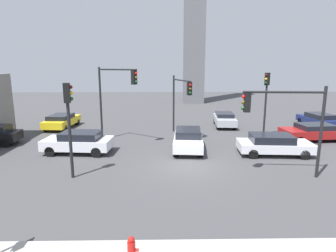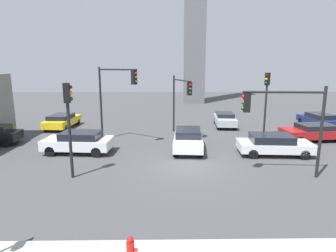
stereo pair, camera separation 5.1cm
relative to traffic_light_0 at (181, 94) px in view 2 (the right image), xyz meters
name	(u,v)px [view 2 (the right image)]	position (x,y,z in m)	size (l,w,h in m)	color
ground_plane	(188,166)	(-0.03, -7.53, -3.60)	(100.45, 100.45, 0.00)	#424244
traffic_light_0	(181,94)	(0.00, 0.00, 0.00)	(1.34, 4.07, 5.07)	black
traffic_light_1	(266,93)	(6.91, -0.61, 0.12)	(0.47, 0.47, 5.35)	black
traffic_light_2	(69,113)	(-6.34, -9.19, -0.09)	(0.48, 0.38, 5.03)	black
traffic_light_3	(116,89)	(-5.08, -1.96, 0.58)	(3.24, 2.29, 5.81)	black
traffic_light_4	(284,113)	(4.77, -9.21, -0.12)	(4.25, 0.57, 4.88)	black
fire_hydrant	(130,249)	(-2.45, -16.15, -3.08)	(0.34, 0.24, 0.78)	red
car_0	(62,121)	(-11.24, 3.40, -2.88)	(2.36, 4.85, 1.34)	yellow
car_1	(188,139)	(0.27, -4.20, -2.81)	(2.33, 4.47, 1.50)	silver
car_2	(313,132)	(10.55, -1.62, -2.88)	(4.94, 2.61, 1.33)	maroon
car_4	(79,142)	(-7.29, -4.72, -2.81)	(4.72, 2.43, 1.48)	silver
car_5	(225,119)	(4.61, 3.97, -2.87)	(2.22, 4.44, 1.34)	#ADB2B7
car_6	(319,120)	(13.86, 3.68, -2.89)	(2.52, 4.67, 1.33)	navy
car_7	(274,144)	(5.93, -5.36, -2.87)	(4.92, 2.43, 1.39)	silver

